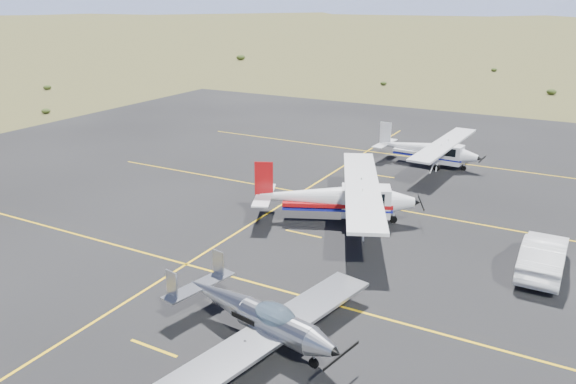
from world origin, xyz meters
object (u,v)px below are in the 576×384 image
Objects in this scene: aircraft_cessna at (337,196)px; sedan at (544,255)px; aircraft_low_wing at (260,316)px; aircraft_plain at (429,149)px.

aircraft_cessna is 2.49× the size of sedan.
aircraft_low_wing reaches higher than sedan.
aircraft_low_wing is 11.41m from aircraft_cessna.
aircraft_cessna is (-2.14, 11.19, 0.44)m from aircraft_low_wing.
aircraft_cessna is 1.13× the size of aircraft_plain.
sedan is at bearing -29.96° from aircraft_cessna.
aircraft_plain is 16.22m from sedan.
aircraft_cessna is at bearing -5.94° from sedan.
aircraft_cessna reaches higher than aircraft_low_wing.
aircraft_plain is (1.33, 12.61, -0.20)m from aircraft_cessna.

